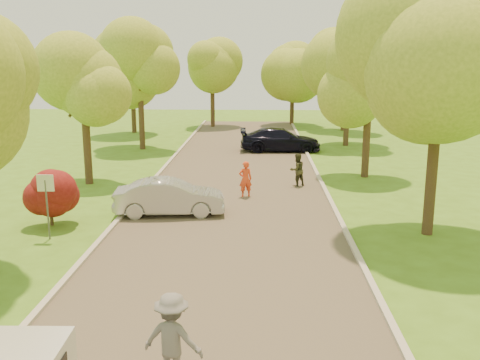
# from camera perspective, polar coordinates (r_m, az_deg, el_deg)

# --- Properties ---
(ground) EXTENTS (100.00, 100.00, 0.00)m
(ground) POSITION_cam_1_polar(r_m,az_deg,el_deg) (13.83, -2.66, -12.04)
(ground) COLOR #46721B
(ground) RESTS_ON ground
(road) EXTENTS (8.00, 60.00, 0.01)m
(road) POSITION_cam_1_polar(r_m,az_deg,el_deg) (21.33, -0.90, -2.97)
(road) COLOR #4C4438
(road) RESTS_ON ground
(curb_left) EXTENTS (0.18, 60.00, 0.12)m
(curb_left) POSITION_cam_1_polar(r_m,az_deg,el_deg) (21.90, -11.55, -2.67)
(curb_left) COLOR #B2AD9E
(curb_left) RESTS_ON ground
(curb_right) EXTENTS (0.18, 60.00, 0.12)m
(curb_right) POSITION_cam_1_polar(r_m,az_deg,el_deg) (21.50, 9.96, -2.90)
(curb_right) COLOR #B2AD9E
(curb_right) RESTS_ON ground
(street_sign) EXTENTS (0.55, 0.06, 2.17)m
(street_sign) POSITION_cam_1_polar(r_m,az_deg,el_deg) (18.38, -19.98, -1.33)
(street_sign) COLOR #59595E
(street_sign) RESTS_ON ground
(red_shrub) EXTENTS (1.70, 1.70, 1.95)m
(red_shrub) POSITION_cam_1_polar(r_m,az_deg,el_deg) (20.02, -19.63, -1.56)
(red_shrub) COLOR #382619
(red_shrub) RESTS_ON ground
(tree_l_midb) EXTENTS (4.30, 4.20, 6.62)m
(tree_l_midb) POSITION_cam_1_polar(r_m,az_deg,el_deg) (25.77, -15.98, 9.61)
(tree_l_midb) COLOR #382619
(tree_l_midb) RESTS_ON ground
(tree_l_far) EXTENTS (4.92, 4.80, 7.79)m
(tree_l_far) POSITION_cam_1_polar(r_m,az_deg,el_deg) (35.30, -10.35, 12.05)
(tree_l_far) COLOR #382619
(tree_l_far) RESTS_ON ground
(tree_r_mida) EXTENTS (5.13, 5.00, 7.95)m
(tree_r_mida) POSITION_cam_1_polar(r_m,az_deg,el_deg) (18.48, 21.25, 11.13)
(tree_r_mida) COLOR #382619
(tree_r_mida) RESTS_ON ground
(tree_r_midb) EXTENTS (4.51, 4.40, 7.01)m
(tree_r_midb) POSITION_cam_1_polar(r_m,az_deg,el_deg) (27.08, 14.07, 10.47)
(tree_r_midb) COLOR #382619
(tree_r_midb) RESTS_ON ground
(tree_r_far) EXTENTS (5.33, 5.20, 8.34)m
(tree_r_far) POSITION_cam_1_polar(r_m,az_deg,el_deg) (37.01, 11.95, 12.58)
(tree_r_far) COLOR #382619
(tree_r_far) RESTS_ON ground
(tree_bg_a) EXTENTS (5.12, 5.00, 7.72)m
(tree_bg_a) POSITION_cam_1_polar(r_m,az_deg,el_deg) (43.63, -11.21, 11.92)
(tree_bg_a) COLOR #382619
(tree_bg_a) RESTS_ON ground
(tree_bg_b) EXTENTS (5.12, 5.00, 7.95)m
(tree_bg_b) POSITION_cam_1_polar(r_m,az_deg,el_deg) (45.07, 11.47, 12.22)
(tree_bg_b) COLOR #382619
(tree_bg_b) RESTS_ON ground
(tree_bg_c) EXTENTS (4.92, 4.80, 7.33)m
(tree_bg_c) POSITION_cam_1_polar(r_m,az_deg,el_deg) (46.67, -2.72, 11.83)
(tree_bg_c) COLOR #382619
(tree_bg_c) RESTS_ON ground
(tree_bg_d) EXTENTS (5.12, 5.00, 7.72)m
(tree_bg_d) POSITION_cam_1_polar(r_m,az_deg,el_deg) (48.60, 5.93, 12.16)
(tree_bg_d) COLOR #382619
(tree_bg_d) RESTS_ON ground
(silver_sedan) EXTENTS (4.27, 1.85, 1.37)m
(silver_sedan) POSITION_cam_1_polar(r_m,az_deg,el_deg) (20.44, -7.51, -1.82)
(silver_sedan) COLOR #A7A7AC
(silver_sedan) RESTS_ON ground
(dark_sedan) EXTENTS (5.19, 2.26, 1.49)m
(dark_sedan) POSITION_cam_1_polar(r_m,az_deg,el_deg) (34.40, 4.31, 4.30)
(dark_sedan) COLOR black
(dark_sedan) RESTS_ON ground
(skateboarder) EXTENTS (1.22, 0.87, 1.71)m
(skateboarder) POSITION_cam_1_polar(r_m,az_deg,el_deg) (9.94, -7.22, -16.45)
(skateboarder) COLOR slate
(skateboarder) RESTS_ON longboard
(person_striped) EXTENTS (0.65, 0.52, 1.56)m
(person_striped) POSITION_cam_1_polar(r_m,az_deg,el_deg) (22.83, 0.58, 0.09)
(person_striped) COLOR #E24321
(person_striped) RESTS_ON ground
(person_olive) EXTENTS (0.95, 0.89, 1.55)m
(person_olive) POSITION_cam_1_polar(r_m,az_deg,el_deg) (24.91, 6.11, 1.08)
(person_olive) COLOR #31321E
(person_olive) RESTS_ON ground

